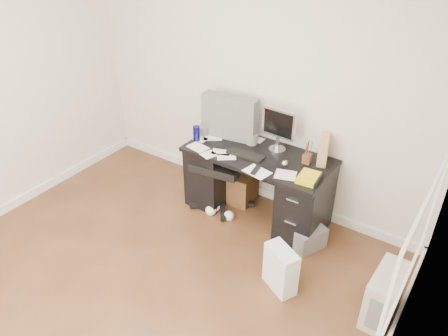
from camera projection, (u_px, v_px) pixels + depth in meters
The scene contains 18 objects.
ground at pixel (129, 298), 3.77m from camera, with size 4.00×4.00×0.00m, color #412514.
room_shell at pixel (107, 126), 2.90m from camera, with size 4.02×4.02×2.71m.
desk at pixel (257, 183), 4.58m from camera, with size 1.50×0.70×0.75m.
loose_papers at pixel (239, 150), 4.45m from camera, with size 1.10×0.60×0.00m, color white, non-canonical shape.
lcd_monitor at pixel (279, 130), 4.33m from camera, with size 0.37×0.21×0.46m, color #AFAFB3, non-canonical shape.
keyboard at pixel (245, 155), 4.35m from camera, with size 0.39×0.13×0.02m, color black.
computer_mouse at pixel (285, 163), 4.17m from camera, with size 0.06×0.06×0.06m, color #AFAFB3.
travel_mug at pixel (196, 133), 4.59m from camera, with size 0.07×0.07×0.16m, color navy.
white_binder at pixel (244, 126), 4.64m from camera, with size 0.10×0.22×0.26m, color silver.
magazine_file at pixel (323, 150), 4.19m from camera, with size 0.12×0.23×0.27m, color #9E7D4C.
pen_cup at pixel (308, 153), 4.18m from camera, with size 0.09×0.09×0.23m, color #542E18, non-canonical shape.
yellow_book at pixel (309, 178), 3.98m from camera, with size 0.19×0.24×0.04m, color yellow.
paper_remote at pixel (257, 171), 4.10m from camera, with size 0.24×0.19×0.02m, color white, non-canonical shape.
office_chair at pixel (222, 156), 4.63m from camera, with size 0.69×0.69×1.21m, color #515351, non-canonical shape.
pc_tower at pixel (384, 295), 3.50m from camera, with size 0.21×0.47×0.47m, color #AFAA9E.
shopping_bag at pixel (281, 269), 3.77m from camera, with size 0.32×0.23×0.43m, color silver.
wicker_basket at pixel (238, 186), 4.92m from camera, with size 0.36×0.36×0.36m, color #452614.
desk_printer at pixel (303, 233), 4.33m from camera, with size 0.38×0.31×0.22m, color #5D5D61.
Camera 1 is at (2.14, -1.69, 2.95)m, focal length 35.00 mm.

